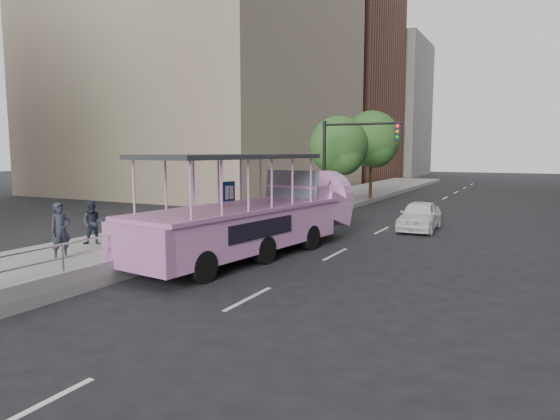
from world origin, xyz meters
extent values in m
plane|color=black|center=(0.00, 0.00, 0.00)|extent=(160.00, 160.00, 0.00)
cube|color=gray|center=(-5.75, 10.00, 0.15)|extent=(5.50, 80.00, 0.30)
cube|color=#A7A6A1|center=(-3.12, 2.00, 0.48)|extent=(0.24, 30.00, 0.36)
cylinder|color=silver|center=(-3.12, -4.00, 1.01)|extent=(0.07, 0.07, 0.70)
cylinder|color=silver|center=(-3.12, -2.00, 1.01)|extent=(0.07, 0.07, 0.70)
cylinder|color=silver|center=(-3.12, 0.00, 1.01)|extent=(0.07, 0.07, 0.70)
cylinder|color=silver|center=(-3.12, 2.00, 1.01)|extent=(0.07, 0.07, 0.70)
cylinder|color=silver|center=(-3.12, 4.00, 1.01)|extent=(0.07, 0.07, 0.70)
cylinder|color=silver|center=(-3.12, 6.00, 1.01)|extent=(0.07, 0.07, 0.70)
cylinder|color=silver|center=(-3.12, 8.00, 1.01)|extent=(0.07, 0.07, 0.70)
cylinder|color=silver|center=(-3.12, 10.00, 1.01)|extent=(0.07, 0.07, 0.70)
cylinder|color=silver|center=(-3.12, 12.00, 1.01)|extent=(0.07, 0.07, 0.70)
cylinder|color=silver|center=(-3.12, 2.00, 1.01)|extent=(0.06, 22.00, 0.06)
cylinder|color=silver|center=(-3.12, 2.00, 1.34)|extent=(0.06, 22.00, 0.06)
cylinder|color=black|center=(-3.12, -0.99, 0.46)|extent=(0.47, 0.95, 0.92)
cylinder|color=black|center=(-0.90, -1.29, 0.46)|extent=(0.47, 0.95, 0.92)
cylinder|color=black|center=(-2.74, 1.83, 0.46)|extent=(0.47, 0.95, 0.92)
cylinder|color=black|center=(-0.52, 1.53, 0.46)|extent=(0.47, 0.95, 0.92)
cylinder|color=black|center=(-2.36, 4.65, 0.46)|extent=(0.47, 0.95, 0.92)
cylinder|color=black|center=(-0.14, 4.35, 0.46)|extent=(0.47, 0.95, 0.92)
cube|color=#CA80BA|center=(-1.60, 1.88, 1.04)|extent=(3.63, 8.60, 1.27)
cube|color=#CA80BA|center=(-0.95, 6.72, 1.30)|extent=(2.76, 2.47, 1.59)
cylinder|color=#CA80BA|center=(-0.83, 7.57, 1.60)|extent=(2.46, 1.02, 2.39)
cube|color=#A76198|center=(-2.18, -2.40, 1.04)|extent=(2.57, 0.69, 1.27)
cube|color=#A76198|center=(-1.60, 1.88, 1.74)|extent=(3.79, 8.92, 0.12)
cube|color=#272729|center=(-1.65, 1.48, 3.45)|extent=(3.57, 7.01, 0.14)
cube|color=gray|center=(-1.19, 4.95, 2.36)|extent=(2.35, 0.52, 1.07)
cube|color=#CA80BA|center=(-1.12, 5.41, 2.05)|extent=(2.35, 1.31, 0.51)
imported|color=white|center=(2.52, 10.85, 0.68)|extent=(1.72, 4.02, 1.35)
imported|color=#252A36|center=(-5.86, -1.81, 1.18)|extent=(0.57, 0.73, 1.75)
imported|color=#252A36|center=(-6.83, 0.33, 1.08)|extent=(0.95, 0.89, 1.56)
cylinder|color=black|center=(-3.00, 3.32, 1.14)|extent=(0.07, 0.07, 2.28)
cube|color=navy|center=(-3.00, 3.32, 2.10)|extent=(0.23, 0.53, 0.82)
cube|color=white|center=(-2.97, 3.32, 2.10)|extent=(0.14, 0.34, 0.50)
cylinder|color=black|center=(-2.90, 12.50, 2.60)|extent=(0.18, 0.18, 5.20)
cylinder|color=black|center=(-0.90, 12.50, 5.00)|extent=(4.20, 0.12, 0.12)
cube|color=black|center=(1.00, 12.50, 4.55)|extent=(0.28, 0.22, 0.85)
sphere|color=red|center=(1.00, 12.37, 4.85)|extent=(0.16, 0.16, 0.16)
cylinder|color=#312016|center=(-3.40, 16.00, 1.54)|extent=(0.22, 0.22, 3.08)
sphere|color=#2E5221|center=(-3.40, 16.00, 3.96)|extent=(3.52, 3.52, 3.52)
sphere|color=#2E5221|center=(-3.00, 15.70, 3.41)|extent=(2.42, 2.42, 2.42)
cylinder|color=#312016|center=(-3.20, 22.00, 1.74)|extent=(0.22, 0.22, 3.47)
sphere|color=#2E5221|center=(-3.20, 22.00, 4.46)|extent=(3.97, 3.97, 3.97)
sphere|color=#2E5221|center=(-2.80, 21.70, 3.84)|extent=(2.73, 2.73, 2.73)
cube|color=brown|center=(-18.00, 48.00, 13.00)|extent=(18.00, 16.00, 26.00)
cube|color=slate|center=(-16.00, 64.00, 10.00)|extent=(16.00, 14.00, 20.00)
camera|label=1|loc=(7.14, -12.29, 3.62)|focal=32.00mm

